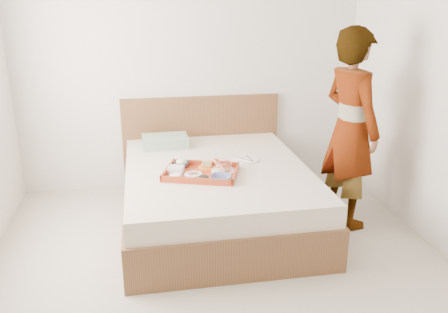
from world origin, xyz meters
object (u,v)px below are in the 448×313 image
Objects in this scene: bed at (216,194)px; dinner_plate at (246,160)px; tray at (201,172)px; person at (350,129)px.

bed is 9.00× the size of dinner_plate.
dinner_plate is at bearing 51.73° from tray.
person is at bearing -9.27° from bed.
bed is 3.41× the size of tray.
person is (0.84, -0.29, 0.32)m from dinner_plate.
tray is 2.64× the size of dinner_plate.
dinner_plate is at bearing 19.72° from bed.
dinner_plate reaches higher than bed.
person is at bearing -19.01° from dinner_plate.
bed is 0.38m from tray.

